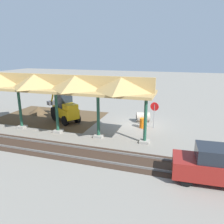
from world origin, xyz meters
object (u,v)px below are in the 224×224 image
object	(u,v)px
backhoe	(65,109)
traffic_barrel	(143,123)
concrete_pipe	(143,117)
distant_parked_car	(216,165)
stop_sign	(154,110)

from	to	relation	value
backhoe	traffic_barrel	size ratio (longest dim) A/B	5.54
concrete_pipe	distant_parked_car	distance (m)	10.66
distant_parked_car	stop_sign	bearing A→B (deg)	-61.60
backhoe	concrete_pipe	bearing A→B (deg)	-163.80
stop_sign	distant_parked_car	world-z (taller)	stop_sign
concrete_pipe	stop_sign	bearing A→B (deg)	128.90
backhoe	distant_parked_car	world-z (taller)	backhoe
traffic_barrel	concrete_pipe	bearing A→B (deg)	-80.39
traffic_barrel	backhoe	bearing A→B (deg)	2.20
backhoe	distant_parked_car	bearing A→B (deg)	151.05
concrete_pipe	traffic_barrel	distance (m)	1.87
backhoe	distant_parked_car	size ratio (longest dim) A/B	1.16
stop_sign	concrete_pipe	xyz separation A→B (m)	(1.25, -1.54, -1.23)
concrete_pipe	distant_parked_car	size ratio (longest dim) A/B	0.34
stop_sign	concrete_pipe	world-z (taller)	stop_sign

